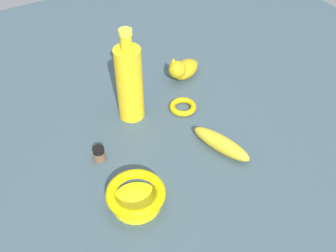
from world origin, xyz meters
The scene contains 7 objects.
ground centered at (0.00, 0.00, 0.00)m, with size 2.00×2.00×0.00m, color #384C56.
banana centered at (-0.10, -0.10, 0.02)m, with size 0.17×0.04×0.04m, color gold.
bowl centered at (-0.14, 0.17, 0.03)m, with size 0.14×0.14×0.05m.
bangle centered at (0.09, -0.11, 0.01)m, with size 0.08×0.08×0.02m, color gold.
nail_polish_jar centered at (0.04, 0.18, 0.02)m, with size 0.03×0.03×0.04m.
bottle_tall centered at (0.15, 0.03, 0.12)m, with size 0.07×0.07×0.27m.
cat_figurine centered at (0.22, -0.19, 0.04)m, with size 0.10×0.14×0.09m.
Camera 1 is at (-0.64, 0.39, 0.75)m, focal length 42.16 mm.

